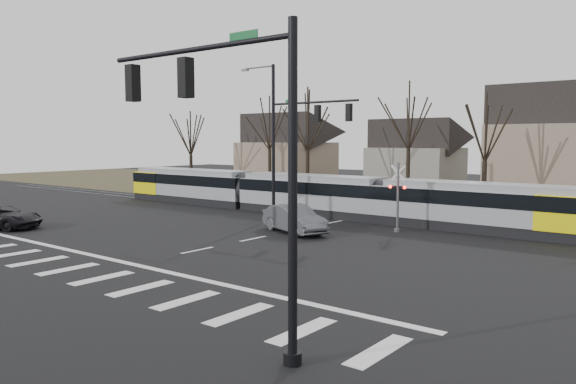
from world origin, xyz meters
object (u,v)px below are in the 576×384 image
Objects in this scene: sedan at (295,219)px; suv at (1,217)px; tram at (310,193)px; rail_crossing_signal at (398,199)px.

suv is (-14.75, -9.63, -0.10)m from sedan.
tram is 19.85m from suv.
tram is 9.10m from rail_crossing_signal.
tram is at bearing -54.53° from suv.
rail_crossing_signal reaches higher than tram.
rail_crossing_signal is (19.24, 13.47, 1.19)m from suv.
suv is 23.52m from rail_crossing_signal.
sedan is at bearing -78.62° from suv.
sedan reaches higher than suv.
tram is 6.78× the size of suv.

